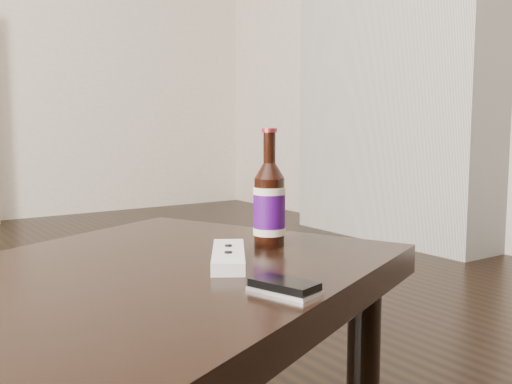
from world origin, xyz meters
TOP-DOWN VIEW (x-y plane):
  - coffee_table at (0.19, -0.24)m, footprint 1.24×1.02m
  - beer_bottle at (0.57, -0.15)m, footprint 0.07×0.07m
  - phone at (0.41, -0.41)m, footprint 0.08×0.11m
  - remote at (0.44, -0.22)m, footprint 0.14×0.19m

SIDE VIEW (x-z plane):
  - coffee_table at x=0.19m, z-range 0.15..0.55m
  - phone at x=0.41m, z-range 0.40..0.42m
  - remote at x=0.44m, z-range 0.40..0.43m
  - beer_bottle at x=0.57m, z-range 0.37..0.59m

